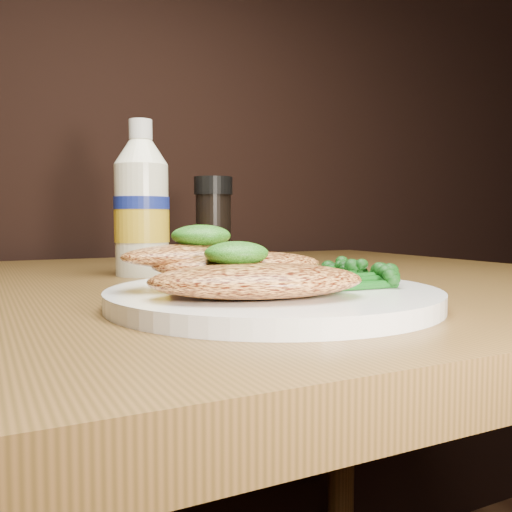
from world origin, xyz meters
name	(u,v)px	position (x,y,z in m)	size (l,w,h in m)	color
plate	(273,297)	(0.07, 0.85, 0.76)	(0.27, 0.27, 0.01)	white
chicken_front	(257,281)	(0.04, 0.80, 0.78)	(0.16, 0.08, 0.03)	#E89949
chicken_mid	(238,265)	(0.05, 0.86, 0.78)	(0.14, 0.07, 0.02)	#E89949
chicken_back	(196,255)	(0.02, 0.88, 0.79)	(0.13, 0.06, 0.02)	#E89949
pesto_front	(236,253)	(0.03, 0.82, 0.80)	(0.05, 0.04, 0.02)	#0F3608
pesto_back	(201,236)	(0.02, 0.88, 0.81)	(0.05, 0.04, 0.02)	#0F3608
broccolini_bundle	(318,273)	(0.12, 0.85, 0.77)	(0.13, 0.10, 0.02)	#125314
mayo_bottle	(142,198)	(0.04, 1.13, 0.85)	(0.07, 0.07, 0.19)	white
pepper_grinder	(213,224)	(0.15, 1.15, 0.81)	(0.05, 0.05, 0.13)	black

